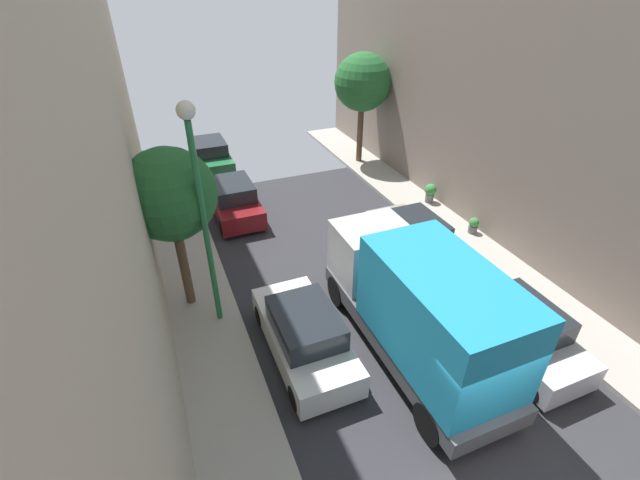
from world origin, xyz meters
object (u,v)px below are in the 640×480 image
object	(u,v)px
parked_car_left_4	(233,199)
parked_car_left_3	(304,335)
potted_plant_2	(474,225)
delivery_truck	(419,305)
parked_car_right_2	(414,238)
lamp_post	(200,193)
potted_plant_1	(160,203)
street_tree_0	(169,195)
potted_plant_4	(430,192)
parked_car_left_5	(210,156)
street_tree_1	(363,83)
parked_car_right_1	(515,328)

from	to	relation	value
parked_car_left_4	parked_car_left_3	bearing A→B (deg)	-90.00
parked_car_left_3	potted_plant_2	xyz separation A→B (m)	(8.32, 3.30, -0.23)
parked_car_left_3	delivery_truck	bearing A→B (deg)	-23.37
parked_car_right_2	lamp_post	size ratio (longest dim) A/B	0.66
parked_car_left_4	potted_plant_1	xyz separation A→B (m)	(-2.92, 1.24, -0.19)
street_tree_0	parked_car_left_3	bearing A→B (deg)	-51.67
street_tree_0	potted_plant_4	size ratio (longest dim) A/B	5.89
delivery_truck	lamp_post	xyz separation A→B (m)	(-4.60, 3.35, 2.49)
delivery_truck	lamp_post	distance (m)	6.21
parked_car_left_3	potted_plant_4	size ratio (longest dim) A/B	4.94
delivery_truck	potted_plant_2	size ratio (longest dim) A/B	10.19
parked_car_left_3	delivery_truck	distance (m)	3.13
parked_car_left_5	potted_plant_4	bearing A→B (deg)	-43.57
parked_car_left_4	potted_plant_2	xyz separation A→B (m)	(8.32, -5.29, -0.23)
parked_car_right_2	street_tree_1	size ratio (longest dim) A/B	0.76
potted_plant_1	potted_plant_4	xyz separation A→B (m)	(11.18, -3.66, 0.10)
parked_car_right_1	potted_plant_4	xyz separation A→B (m)	(2.86, 8.13, -0.09)
parked_car_right_2	street_tree_0	distance (m)	8.58
street_tree_0	street_tree_1	size ratio (longest dim) A/B	0.91
street_tree_0	street_tree_1	bearing A→B (deg)	40.01
parked_car_left_5	delivery_truck	xyz separation A→B (m)	(2.70, -15.20, 1.07)
parked_car_right_2	delivery_truck	bearing A→B (deg)	-122.46
parked_car_right_2	delivery_truck	distance (m)	5.14
potted_plant_4	potted_plant_1	bearing A→B (deg)	161.89
parked_car_left_5	potted_plant_4	size ratio (longest dim) A/B	4.94
potted_plant_2	parked_car_right_2	bearing A→B (deg)	-175.69
street_tree_0	potted_plant_2	bearing A→B (deg)	0.12
parked_car_left_3	parked_car_left_5	world-z (taller)	same
parked_car_left_3	parked_car_left_4	bearing A→B (deg)	90.00
parked_car_left_5	street_tree_1	world-z (taller)	street_tree_1
lamp_post	street_tree_1	bearing A→B (deg)	45.45
parked_car_left_5	street_tree_1	size ratio (longest dim) A/B	0.76
potted_plant_2	potted_plant_4	distance (m)	2.88
potted_plant_4	parked_car_right_1	bearing A→B (deg)	-109.37
parked_car_left_4	street_tree_0	bearing A→B (deg)	-115.95
parked_car_left_5	potted_plant_2	bearing A→B (deg)	-52.23
parked_car_left_3	street_tree_1	distance (m)	14.43
delivery_truck	potted_plant_1	world-z (taller)	delivery_truck
parked_car_left_5	potted_plant_2	xyz separation A→B (m)	(8.32, -10.73, -0.23)
parked_car_left_5	parked_car_left_3	bearing A→B (deg)	-90.00
street_tree_0	parked_car_left_4	bearing A→B (deg)	64.05
parked_car_right_1	lamp_post	distance (m)	9.11
potted_plant_4	street_tree_0	bearing A→B (deg)	-165.01
parked_car_left_3	potted_plant_4	distance (m)	10.31
parked_car_left_5	parked_car_right_1	xyz separation A→B (m)	(5.40, -15.98, 0.00)
street_tree_1	potted_plant_1	bearing A→B (deg)	-169.44
potted_plant_2	potted_plant_4	size ratio (longest dim) A/B	0.76
potted_plant_1	lamp_post	bearing A→B (deg)	-82.41
lamp_post	parked_car_left_3	bearing A→B (deg)	-48.98
potted_plant_4	street_tree_1	bearing A→B (deg)	97.15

